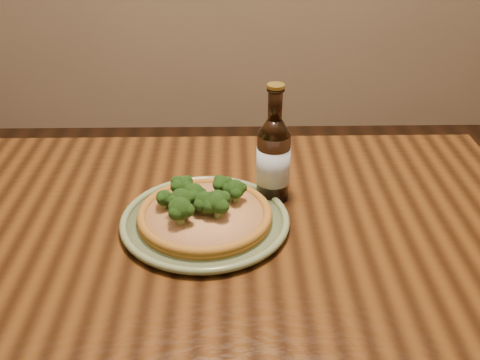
{
  "coord_description": "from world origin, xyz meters",
  "views": [
    {
      "loc": [
        0.2,
        -0.72,
        1.36
      ],
      "look_at": [
        0.22,
        0.21,
        0.82
      ],
      "focal_mm": 42.0,
      "sensor_mm": 36.0,
      "label": 1
    }
  ],
  "objects_px": {
    "table": "(126,285)",
    "pizza": "(204,212)",
    "beer_bottle": "(273,158)",
    "plate": "(205,221)"
  },
  "relations": [
    {
      "from": "table",
      "to": "plate",
      "type": "relative_size",
      "value": 5.0
    },
    {
      "from": "table",
      "to": "pizza",
      "type": "bearing_deg",
      "value": 23.06
    },
    {
      "from": "plate",
      "to": "pizza",
      "type": "xyz_separation_m",
      "value": [
        -0.0,
        0.0,
        0.02
      ]
    },
    {
      "from": "beer_bottle",
      "to": "table",
      "type": "bearing_deg",
      "value": -164.85
    },
    {
      "from": "plate",
      "to": "pizza",
      "type": "distance_m",
      "value": 0.02
    },
    {
      "from": "table",
      "to": "beer_bottle",
      "type": "distance_m",
      "value": 0.37
    },
    {
      "from": "plate",
      "to": "pizza",
      "type": "relative_size",
      "value": 1.26
    },
    {
      "from": "table",
      "to": "beer_bottle",
      "type": "height_order",
      "value": "beer_bottle"
    },
    {
      "from": "table",
      "to": "pizza",
      "type": "distance_m",
      "value": 0.2
    },
    {
      "from": "pizza",
      "to": "beer_bottle",
      "type": "bearing_deg",
      "value": 35.35
    }
  ]
}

